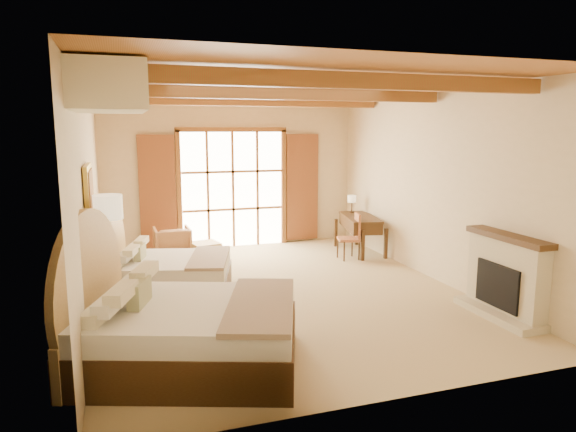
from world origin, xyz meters
name	(u,v)px	position (x,y,z in m)	size (l,w,h in m)	color
floor	(280,292)	(0.00, 0.00, 0.00)	(7.00, 7.00, 0.00)	tan
wall_back	(232,174)	(0.00, 3.50, 1.60)	(5.50, 5.50, 0.00)	beige
wall_left	(89,199)	(-2.75, 0.00, 1.60)	(7.00, 7.00, 0.00)	beige
wall_right	(433,186)	(2.75, 0.00, 1.60)	(7.00, 7.00, 0.00)	beige
ceiling	(279,85)	(0.00, 0.00, 3.20)	(7.00, 7.00, 0.00)	#AB6930
ceiling_beams	(279,94)	(0.00, 0.00, 3.08)	(5.39, 4.60, 0.18)	brown
french_doors	(233,190)	(0.00, 3.44, 1.25)	(3.95, 0.08, 2.60)	white
fireplace	(505,281)	(2.60, -2.00, 0.51)	(0.46, 1.40, 1.16)	#C5B897
painting	(89,195)	(-2.70, -0.75, 1.75)	(0.06, 0.95, 0.75)	gold
canopy_valance	(108,88)	(-2.40, -2.00, 2.95)	(0.70, 1.40, 0.45)	#F1E5C2
bed_near	(174,327)	(-1.87, -2.16, 0.45)	(2.82, 2.38, 1.50)	#422F17
bed_far	(160,271)	(-1.82, 0.47, 0.37)	(2.22, 1.86, 1.23)	#422F17
nightstand	(113,303)	(-2.50, -0.59, 0.27)	(0.45, 0.45, 0.54)	#422F17
floor_lamp	(108,215)	(-2.50, -0.71, 1.48)	(0.37, 0.37, 1.74)	#311F13
armchair	(172,243)	(-1.41, 2.69, 0.32)	(0.69, 0.71, 0.65)	#B47B4E
ottoman	(205,252)	(-0.82, 2.31, 0.19)	(0.51, 0.51, 0.37)	tan
desk	(360,233)	(2.39, 2.04, 0.41)	(0.90, 1.52, 0.77)	#422F17
desk_chair	(349,245)	(1.94, 1.59, 0.28)	(0.49, 0.49, 0.92)	#B86437
desk_lamp	(352,199)	(2.44, 2.57, 1.05)	(0.19, 0.19, 0.37)	#311F13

